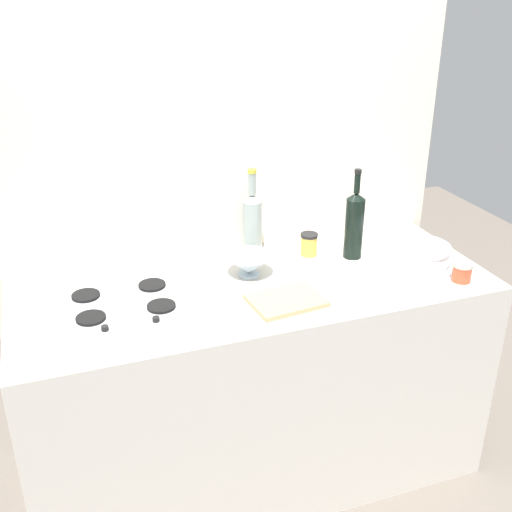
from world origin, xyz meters
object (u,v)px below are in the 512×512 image
mixing_bowl (248,265)px  cutting_board (286,301)px  wine_bottle_leftmost (252,222)px  wine_bottle_mid_left (354,224)px  plate_stack (419,254)px  condiment_jar_front (309,244)px  stovetop_hob (123,305)px  condiment_jar_rear (462,272)px  butter_dish (345,275)px

mixing_bowl → cutting_board: size_ratio=0.72×
cutting_board → mixing_bowl: bearing=103.4°
wine_bottle_leftmost → wine_bottle_mid_left: size_ratio=0.98×
plate_stack → wine_bottle_mid_left: bearing=149.9°
plate_stack → condiment_jar_front: bearing=151.9°
plate_stack → stovetop_hob: bearing=178.9°
wine_bottle_leftmost → condiment_jar_rear: wine_bottle_leftmost is taller
stovetop_hob → butter_dish: bearing=-6.4°
wine_bottle_mid_left → butter_dish: (-0.14, -0.20, -0.11)m
wine_bottle_leftmost → condiment_jar_rear: (0.67, -0.50, -0.10)m
mixing_bowl → condiment_jar_rear: size_ratio=2.40×
wine_bottle_mid_left → condiment_jar_front: wine_bottle_mid_left is taller
stovetop_hob → plate_stack: plate_stack is taller
wine_bottle_mid_left → mixing_bowl: (-0.46, -0.02, -0.10)m
stovetop_hob → condiment_jar_front: 0.82m
mixing_bowl → butter_dish: size_ratio=1.36×
butter_dish → cutting_board: 0.27m
stovetop_hob → condiment_jar_rear: (1.25, -0.22, 0.02)m
stovetop_hob → wine_bottle_mid_left: 0.97m
stovetop_hob → condiment_jar_rear: bearing=-10.1°
mixing_bowl → cutting_board: bearing=-76.6°
plate_stack → condiment_jar_front: 0.45m
plate_stack → wine_bottle_leftmost: 0.69m
butter_dish → plate_stack: bearing=10.5°
condiment_jar_front → butter_dish: bearing=-85.1°
stovetop_hob → mixing_bowl: 0.50m
stovetop_hob → plate_stack: (1.19, -0.02, 0.02)m
condiment_jar_front → wine_bottle_leftmost: bearing=157.7°
wine_bottle_mid_left → condiment_jar_rear: size_ratio=4.92×
mixing_bowl → stovetop_hob: bearing=-169.4°
wine_bottle_leftmost → mixing_bowl: bearing=-114.2°
mixing_bowl → wine_bottle_leftmost: bearing=65.8°
stovetop_hob → condiment_jar_front: size_ratio=4.99×
butter_dish → condiment_jar_front: 0.28m
wine_bottle_mid_left → condiment_jar_rear: 0.46m
wine_bottle_mid_left → stovetop_hob: bearing=-173.3°
plate_stack → condiment_jar_front: size_ratio=2.61×
butter_dish → cutting_board: bearing=-166.1°
stovetop_hob → cutting_board: (0.55, -0.16, -0.00)m
wine_bottle_mid_left → cutting_board: size_ratio=1.47×
plate_stack → wine_bottle_leftmost: (-0.61, 0.30, 0.10)m
wine_bottle_leftmost → mixing_bowl: (-0.08, -0.19, -0.09)m
mixing_bowl → condiment_jar_front: size_ratio=1.92×
stovetop_hob → condiment_jar_rear: size_ratio=6.24×
stovetop_hob → wine_bottle_leftmost: 0.65m
plate_stack → butter_dish: 0.38m
stovetop_hob → mixing_bowl: (0.49, 0.09, 0.03)m
wine_bottle_leftmost → condiment_jar_rear: 0.84m
wine_bottle_mid_left → plate_stack: bearing=-30.1°
plate_stack → mixing_bowl: 0.71m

